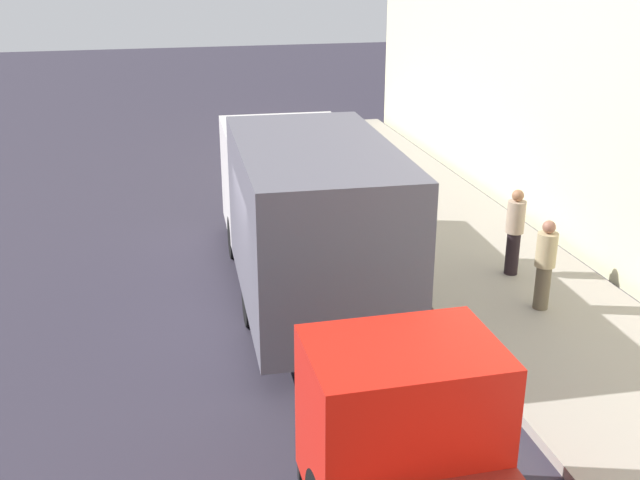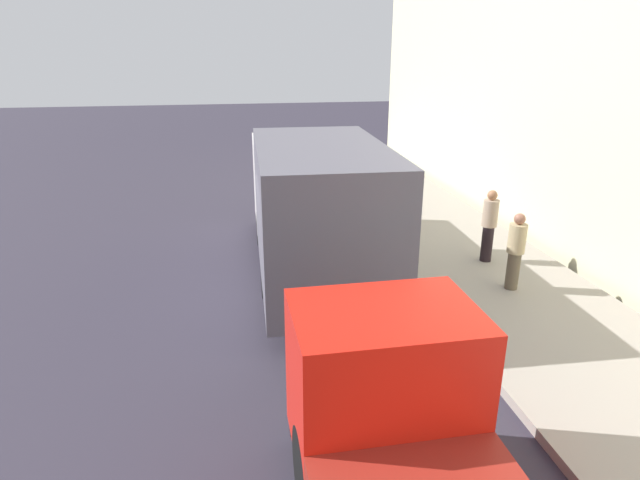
# 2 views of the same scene
# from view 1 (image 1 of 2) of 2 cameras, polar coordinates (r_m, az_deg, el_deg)

# --- Properties ---
(ground) EXTENTS (80.00, 80.00, 0.00)m
(ground) POSITION_cam_1_polar(r_m,az_deg,el_deg) (13.50, -4.49, -6.00)
(ground) COLOR #2F2B38
(sidewalk) EXTENTS (3.68, 30.00, 0.16)m
(sidewalk) POSITION_cam_1_polar(r_m,az_deg,el_deg) (14.85, 14.34, -3.68)
(sidewalk) COLOR gray
(sidewalk) RESTS_ON ground
(large_utility_truck) EXTENTS (2.73, 7.44, 3.13)m
(large_utility_truck) POSITION_cam_1_polar(r_m,az_deg,el_deg) (13.83, -1.16, 2.36)
(large_utility_truck) COLOR white
(large_utility_truck) RESTS_ON ground
(pedestrian_walking) EXTENTS (0.39, 0.39, 1.70)m
(pedestrian_walking) POSITION_cam_1_polar(r_m,az_deg,el_deg) (15.07, 14.28, 0.74)
(pedestrian_walking) COLOR black
(pedestrian_walking) RESTS_ON sidewalk
(pedestrian_standing) EXTENTS (0.50, 0.50, 1.63)m
(pedestrian_standing) POSITION_cam_1_polar(r_m,az_deg,el_deg) (13.76, 16.40, -1.63)
(pedestrian_standing) COLOR brown
(pedestrian_standing) RESTS_ON sidewalk
(traffic_cone_orange) EXTENTS (0.50, 0.50, 0.72)m
(traffic_cone_orange) POSITION_cam_1_polar(r_m,az_deg,el_deg) (17.68, 5.98, 2.42)
(traffic_cone_orange) COLOR orange
(traffic_cone_orange) RESTS_ON sidewalk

